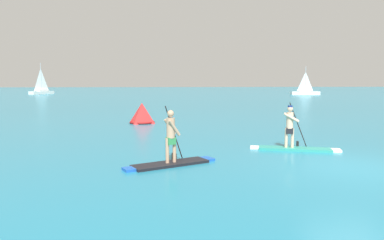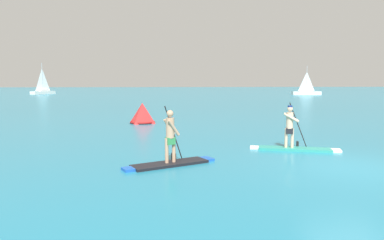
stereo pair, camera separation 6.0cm
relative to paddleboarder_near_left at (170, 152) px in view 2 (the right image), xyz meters
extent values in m
plane|color=teal|center=(5.42, -1.05, -0.40)|extent=(440.00, 440.00, 0.00)
cube|color=black|center=(-0.02, -0.02, -0.36)|extent=(2.51, 1.61, 0.08)
cube|color=blue|center=(1.24, 0.52, -0.36)|extent=(0.47, 0.57, 0.08)
cube|color=blue|center=(-1.28, -0.57, -0.36)|extent=(0.45, 0.50, 0.08)
cylinder|color=tan|center=(0.11, 0.03, 0.07)|extent=(0.11, 0.11, 0.78)
cylinder|color=tan|center=(-0.12, -0.07, 0.07)|extent=(0.11, 0.11, 0.78)
cube|color=#338C4C|center=(-0.01, -0.02, 0.37)|extent=(0.33, 0.31, 0.22)
cylinder|color=tan|center=(-0.01, -0.02, 0.77)|extent=(0.26, 0.26, 0.62)
sphere|color=tan|center=(-0.01, -0.02, 1.22)|extent=(0.21, 0.21, 0.21)
cylinder|color=tan|center=(-0.02, 0.14, 0.79)|extent=(0.39, 0.23, 0.54)
cylinder|color=tan|center=(0.10, -0.14, 0.79)|extent=(0.39, 0.23, 0.54)
cylinder|color=black|center=(0.14, 0.53, 0.53)|extent=(0.61, 0.29, 1.80)
cube|color=black|center=(0.14, 0.53, -0.30)|extent=(0.15, 0.22, 0.32)
cube|color=teal|center=(4.85, 1.81, -0.35)|extent=(2.74, 1.49, 0.09)
cube|color=white|center=(6.27, 1.32, -0.35)|extent=(0.47, 0.54, 0.09)
cube|color=white|center=(3.43, 2.30, -0.35)|extent=(0.44, 0.48, 0.09)
cylinder|color=beige|center=(4.77, 1.84, 0.06)|extent=(0.11, 0.11, 0.74)
cylinder|color=beige|center=(4.55, 1.92, 0.06)|extent=(0.11, 0.11, 0.74)
cube|color=black|center=(4.66, 1.88, 0.34)|extent=(0.32, 0.29, 0.22)
cylinder|color=beige|center=(4.66, 1.88, 0.74)|extent=(0.26, 0.26, 0.62)
sphere|color=beige|center=(4.66, 1.88, 1.18)|extent=(0.21, 0.21, 0.21)
cylinder|color=navy|center=(4.66, 1.88, 1.28)|extent=(0.18, 0.18, 0.06)
cylinder|color=beige|center=(4.76, 2.01, 0.86)|extent=(0.54, 0.29, 0.37)
cylinder|color=beige|center=(4.66, 1.72, 0.86)|extent=(0.54, 0.29, 0.37)
cylinder|color=black|center=(5.13, 2.17, 0.53)|extent=(0.68, 0.26, 1.75)
cube|color=black|center=(5.13, 2.17, -0.29)|extent=(0.14, 0.22, 0.32)
pyramid|color=red|center=(-1.06, 11.62, 0.25)|extent=(1.86, 1.86, 1.30)
torus|color=maroon|center=(-1.06, 11.62, -0.34)|extent=(1.61, 1.61, 0.12)
cube|color=white|center=(-25.08, 73.88, -0.05)|extent=(4.55, 5.94, 0.69)
cylinder|color=#B2B2B7|center=(-25.08, 73.88, 3.55)|extent=(0.12, 0.12, 6.51)
pyramid|color=white|center=(-25.08, 73.88, 3.01)|extent=(1.80, 2.10, 5.23)
cube|color=silver|center=(-25.08, 73.88, 0.50)|extent=(2.11, 2.43, 0.41)
cube|color=white|center=(33.63, 61.58, -0.03)|extent=(6.33, 2.00, 0.74)
cylinder|color=#B2B2B7|center=(33.63, 61.58, 3.10)|extent=(0.12, 0.12, 5.52)
pyramid|color=white|center=(33.63, 61.58, 2.54)|extent=(2.80, 0.32, 4.20)
cube|color=silver|center=(33.63, 61.58, 0.57)|extent=(2.32, 1.23, 0.44)
camera|label=1|loc=(-0.72, -10.62, 2.15)|focal=32.39mm
camera|label=2|loc=(-0.66, -10.62, 2.15)|focal=32.39mm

